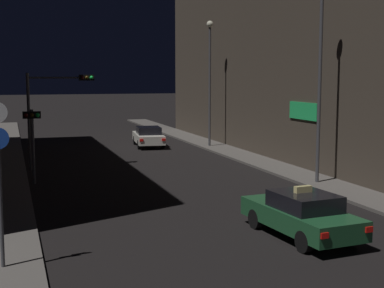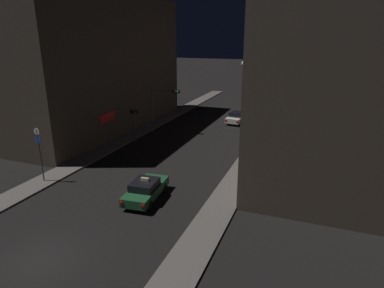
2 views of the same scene
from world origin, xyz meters
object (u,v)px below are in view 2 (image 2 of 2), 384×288
(far_car, at_px, (237,117))
(street_lamp_far_block, at_px, (269,82))
(taxi, at_px, (146,189))
(traffic_light_overhead, at_px, (162,101))
(sign_pole_left, at_px, (39,150))
(traffic_light_left_kerb, at_px, (134,119))
(street_lamp_near_block, at_px, (242,105))

(far_car, distance_m, street_lamp_far_block, 6.55)
(street_lamp_far_block, bearing_deg, far_car, 155.07)
(taxi, distance_m, street_lamp_far_block, 22.35)
(taxi, xyz_separation_m, traffic_light_overhead, (-6.16, 15.52, 2.97))
(far_car, distance_m, sign_pole_left, 25.37)
(taxi, bearing_deg, street_lamp_far_block, 77.35)
(far_car, xyz_separation_m, sign_pole_left, (-9.56, -23.42, 1.90))
(far_car, bearing_deg, taxi, -92.06)
(traffic_light_left_kerb, relative_size, street_lamp_far_block, 0.40)
(far_car, height_order, traffic_light_overhead, traffic_light_overhead)
(taxi, xyz_separation_m, street_lamp_near_block, (4.87, 7.17, 4.85))
(traffic_light_left_kerb, bearing_deg, street_lamp_far_block, 38.83)
(street_lamp_near_block, xyz_separation_m, street_lamp_far_block, (-0.10, 14.10, 0.05))
(traffic_light_left_kerb, height_order, street_lamp_near_block, street_lamp_near_block)
(street_lamp_far_block, bearing_deg, traffic_light_left_kerb, -141.17)
(taxi, relative_size, far_car, 0.99)
(far_car, bearing_deg, street_lamp_far_block, -24.93)
(street_lamp_near_block, distance_m, street_lamp_far_block, 14.10)
(traffic_light_overhead, xyz_separation_m, traffic_light_left_kerb, (-1.32, -4.11, -1.21))
(taxi, height_order, street_lamp_near_block, street_lamp_near_block)
(traffic_light_left_kerb, bearing_deg, street_lamp_near_block, -18.93)
(traffic_light_left_kerb, distance_m, sign_pole_left, 11.79)
(sign_pole_left, relative_size, street_lamp_far_block, 0.49)
(sign_pole_left, bearing_deg, far_car, 67.79)
(sign_pole_left, bearing_deg, traffic_light_left_kerb, 83.91)
(taxi, relative_size, street_lamp_near_block, 0.52)
(taxi, xyz_separation_m, far_car, (0.83, 23.11, -0.00))
(traffic_light_left_kerb, distance_m, street_lamp_near_block, 13.42)
(street_lamp_near_block, bearing_deg, traffic_light_left_kerb, 161.07)
(traffic_light_overhead, bearing_deg, traffic_light_left_kerb, -107.77)
(traffic_light_overhead, height_order, street_lamp_far_block, street_lamp_far_block)
(far_car, relative_size, street_lamp_near_block, 0.52)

